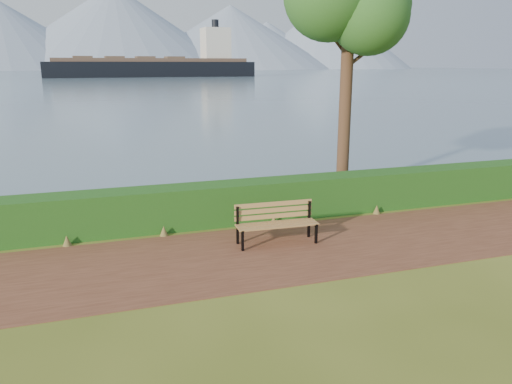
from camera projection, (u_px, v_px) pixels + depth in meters
name	position (u px, v px, depth m)	size (l,w,h in m)	color
ground	(234.00, 263.00, 9.96)	(140.00, 140.00, 0.00)	#485618
path	(230.00, 257.00, 10.24)	(40.00, 3.40, 0.01)	#552D1D
hedge	(205.00, 205.00, 12.23)	(32.00, 0.85, 1.00)	#153E11
water	(93.00, 72.00, 249.23)	(700.00, 510.00, 0.00)	#455B6E
mountains	(75.00, 31.00, 373.98)	(585.00, 190.00, 70.00)	gray
bench	(276.00, 220.00, 10.97)	(1.81, 0.60, 0.90)	black
cargo_ship	(160.00, 67.00, 153.00)	(63.31, 12.79, 19.10)	black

